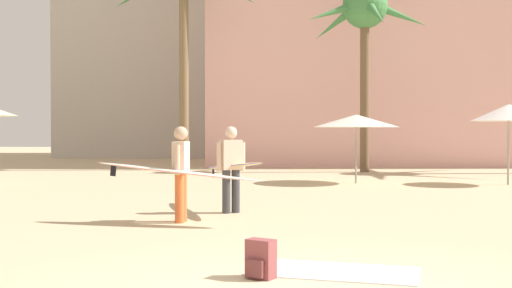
{
  "coord_description": "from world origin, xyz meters",
  "views": [
    {
      "loc": [
        -0.17,
        -5.99,
        1.58
      ],
      "look_at": [
        -0.64,
        4.15,
        1.38
      ],
      "focal_mm": 45.3,
      "sensor_mm": 36.0,
      "label": 1
    }
  ],
  "objects_px": {
    "beach_towel": "(333,271)",
    "cafe_umbrella_3": "(509,113)",
    "cafe_umbrella_0": "(356,121)",
    "person_mid_left": "(232,166)",
    "person_far_left": "(180,170)",
    "palm_tree_center": "(364,17)",
    "backpack": "(260,260)"
  },
  "relations": [
    {
      "from": "beach_towel",
      "to": "cafe_umbrella_3",
      "type": "bearing_deg",
      "value": 63.61
    },
    {
      "from": "cafe_umbrella_0",
      "to": "person_mid_left",
      "type": "bearing_deg",
      "value": -113.82
    },
    {
      "from": "beach_towel",
      "to": "person_far_left",
      "type": "relative_size",
      "value": 0.62
    },
    {
      "from": "palm_tree_center",
      "to": "backpack",
      "type": "xyz_separation_m",
      "value": [
        -3.32,
        -18.57,
        -5.86
      ]
    },
    {
      "from": "person_far_left",
      "to": "backpack",
      "type": "bearing_deg",
      "value": -63.79
    },
    {
      "from": "beach_towel",
      "to": "person_far_left",
      "type": "distance_m",
      "value": 4.54
    },
    {
      "from": "cafe_umbrella_0",
      "to": "cafe_umbrella_3",
      "type": "relative_size",
      "value": 1.09
    },
    {
      "from": "beach_towel",
      "to": "person_mid_left",
      "type": "distance_m",
      "value": 5.65
    },
    {
      "from": "palm_tree_center",
      "to": "backpack",
      "type": "relative_size",
      "value": 17.56
    },
    {
      "from": "cafe_umbrella_0",
      "to": "beach_towel",
      "type": "relative_size",
      "value": 1.41
    },
    {
      "from": "palm_tree_center",
      "to": "person_mid_left",
      "type": "xyz_separation_m",
      "value": [
        -4.12,
        -12.87,
        -5.16
      ]
    },
    {
      "from": "person_far_left",
      "to": "person_mid_left",
      "type": "height_order",
      "value": "person_mid_left"
    },
    {
      "from": "palm_tree_center",
      "to": "cafe_umbrella_0",
      "type": "xyz_separation_m",
      "value": [
        -0.91,
        -5.6,
        -4.16
      ]
    },
    {
      "from": "palm_tree_center",
      "to": "cafe_umbrella_0",
      "type": "bearing_deg",
      "value": -99.21
    },
    {
      "from": "cafe_umbrella_0",
      "to": "person_mid_left",
      "type": "distance_m",
      "value": 8.01
    },
    {
      "from": "beach_towel",
      "to": "person_mid_left",
      "type": "height_order",
      "value": "person_mid_left"
    },
    {
      "from": "cafe_umbrella_0",
      "to": "person_far_left",
      "type": "xyz_separation_m",
      "value": [
        -3.97,
        -8.84,
        -1.0
      ]
    },
    {
      "from": "person_mid_left",
      "to": "person_far_left",
      "type": "bearing_deg",
      "value": -55.5
    },
    {
      "from": "cafe_umbrella_3",
      "to": "backpack",
      "type": "relative_size",
      "value": 5.72
    },
    {
      "from": "cafe_umbrella_0",
      "to": "person_mid_left",
      "type": "relative_size",
      "value": 0.88
    },
    {
      "from": "person_mid_left",
      "to": "cafe_umbrella_0",
      "type": "bearing_deg",
      "value": 126.62
    },
    {
      "from": "cafe_umbrella_3",
      "to": "backpack",
      "type": "distance_m",
      "value": 14.45
    },
    {
      "from": "backpack",
      "to": "person_mid_left",
      "type": "bearing_deg",
      "value": -141.95
    },
    {
      "from": "cafe_umbrella_0",
      "to": "person_far_left",
      "type": "bearing_deg",
      "value": -114.2
    },
    {
      "from": "palm_tree_center",
      "to": "person_far_left",
      "type": "height_order",
      "value": "palm_tree_center"
    },
    {
      "from": "cafe_umbrella_0",
      "to": "person_far_left",
      "type": "height_order",
      "value": "cafe_umbrella_0"
    },
    {
      "from": "palm_tree_center",
      "to": "beach_towel",
      "type": "bearing_deg",
      "value": -97.86
    },
    {
      "from": "backpack",
      "to": "person_far_left",
      "type": "distance_m",
      "value": 4.47
    },
    {
      "from": "cafe_umbrella_3",
      "to": "cafe_umbrella_0",
      "type": "bearing_deg",
      "value": 174.85
    },
    {
      "from": "cafe_umbrella_0",
      "to": "cafe_umbrella_3",
      "type": "distance_m",
      "value": 4.48
    },
    {
      "from": "palm_tree_center",
      "to": "backpack",
      "type": "distance_m",
      "value": 19.75
    },
    {
      "from": "cafe_umbrella_0",
      "to": "backpack",
      "type": "distance_m",
      "value": 13.3
    }
  ]
}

